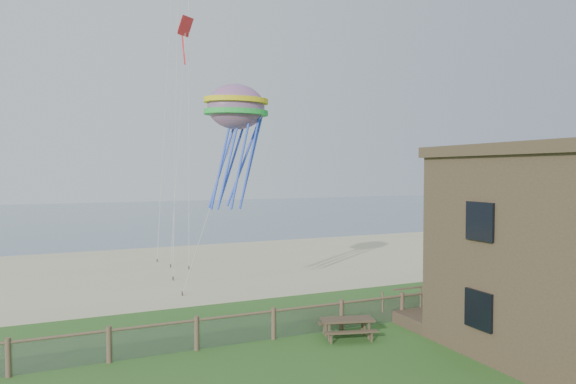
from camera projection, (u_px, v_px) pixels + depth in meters
name	position (u px, v px, depth m)	size (l,w,h in m)	color
sand_beach	(183.00, 268.00, 34.38)	(72.00, 20.00, 0.02)	#BAAF86
ocean	(118.00, 216.00, 74.61)	(160.00, 68.00, 0.02)	slate
chainlink_fence	(273.00, 325.00, 19.73)	(36.20, 0.20, 1.25)	#493829
motel_deck	(538.00, 304.00, 24.07)	(15.00, 2.00, 0.50)	brown
picnic_table	(347.00, 327.00, 19.91)	(2.02, 1.52, 0.85)	brown
octopus_kite	(236.00, 142.00, 24.36)	(3.15, 2.22, 6.48)	#FF5228
kite_red	(185.00, 36.00, 30.28)	(1.15, 0.70, 2.31)	red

